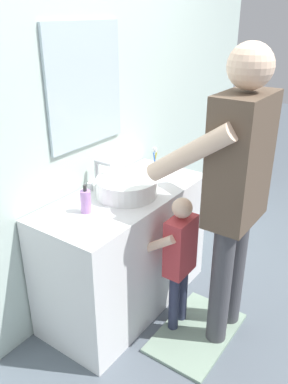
{
  "coord_description": "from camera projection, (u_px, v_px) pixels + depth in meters",
  "views": [
    {
      "loc": [
        -1.73,
        -1.07,
        1.85
      ],
      "look_at": [
        0.0,
        0.15,
        0.87
      ],
      "focal_mm": 37.19,
      "sensor_mm": 36.0,
      "label": 1
    }
  ],
  "objects": [
    {
      "name": "child_toddler",
      "position": [
        179.0,
        253.0,
        2.34
      ],
      "size": [
        0.28,
        0.28,
        0.9
      ],
      "color": "#2D334C",
      "rests_on": "ground"
    },
    {
      "name": "back_wall",
      "position": [
        80.0,
        100.0,
        2.37
      ],
      "size": [
        4.4,
        0.1,
        2.7
      ],
      "color": "silver",
      "rests_on": "ground"
    },
    {
      "name": "soap_bottle",
      "position": [
        86.0,
        201.0,
        2.19
      ],
      "size": [
        0.06,
        0.06,
        0.16
      ],
      "color": "#B27FC6",
      "rests_on": "vanity_cabinet"
    },
    {
      "name": "adult_parent",
      "position": [
        235.0,
        179.0,
        2.1
      ],
      "size": [
        0.53,
        0.56,
        1.72
      ],
      "color": "#47474C",
      "rests_on": "ground"
    },
    {
      "name": "vanity_cabinet",
      "position": [
        125.0,
        251.0,
        2.6
      ],
      "size": [
        1.19,
        0.54,
        0.81
      ],
      "primitive_type": "cube",
      "color": "white",
      "rests_on": "ground"
    },
    {
      "name": "faucet",
      "position": [
        98.0,
        175.0,
        2.5
      ],
      "size": [
        0.18,
        0.14,
        0.18
      ],
      "color": "#B7BABF",
      "rests_on": "vanity_cabinet"
    },
    {
      "name": "ground_plane",
      "position": [
        163.0,
        317.0,
        2.62
      ],
      "size": [
        14.0,
        14.0,
        0.0
      ],
      "primitive_type": "plane",
      "color": "slate"
    },
    {
      "name": "bath_mat",
      "position": [
        196.0,
        332.0,
        2.48
      ],
      "size": [
        0.64,
        0.4,
        0.02
      ],
      "primitive_type": "cube",
      "color": "gray",
      "rests_on": "ground"
    },
    {
      "name": "sink_basin",
      "position": [
        126.0,
        187.0,
        2.4
      ],
      "size": [
        0.37,
        0.37,
        0.11
      ],
      "color": "white",
      "rests_on": "vanity_cabinet"
    },
    {
      "name": "toothbrush_cup",
      "position": [
        153.0,
        170.0,
        2.66
      ],
      "size": [
        0.07,
        0.07,
        0.21
      ],
      "color": "silver",
      "rests_on": "vanity_cabinet"
    }
  ]
}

